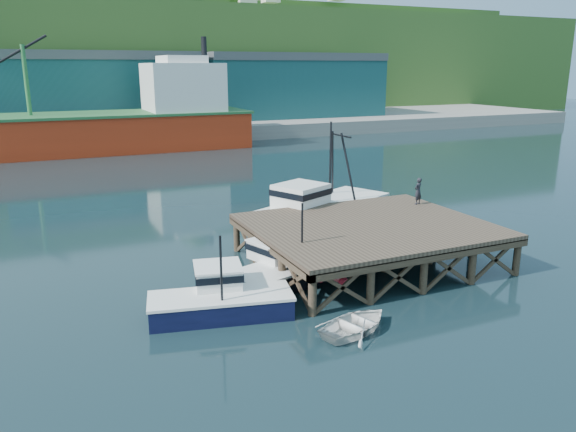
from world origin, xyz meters
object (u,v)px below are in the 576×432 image
boat_navy (220,297)px  trawler (320,208)px  dinghy (356,324)px  dockworker (418,191)px  boat_black (289,266)px

boat_navy → trawler: trawler is taller
dinghy → dockworker: 13.70m
trawler → dinghy: 14.47m
boat_navy → trawler: 13.69m
trawler → dockworker: 6.22m
trawler → dockworker: size_ratio=6.72×
boat_navy → boat_black: size_ratio=0.90×
boat_black → dockworker: boat_black is taller
boat_black → dinghy: (0.09, -6.15, -0.39)m
trawler → dockworker: (4.38, -4.15, 1.52)m
trawler → dinghy: trawler is taller
dockworker → dinghy: bearing=20.9°
boat_navy → boat_black: bearing=41.5°
boat_navy → dockworker: dockworker is taller
trawler → dockworker: bearing=-68.3°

